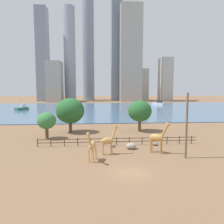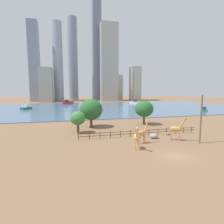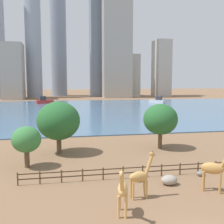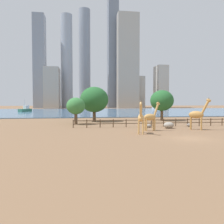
# 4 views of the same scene
# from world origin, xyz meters

# --- Properties ---
(ground_plane) EXTENTS (400.00, 400.00, 0.00)m
(ground_plane) POSITION_xyz_m (0.00, 80.00, 0.00)
(ground_plane) COLOR brown
(harbor_water) EXTENTS (180.00, 86.00, 0.20)m
(harbor_water) POSITION_xyz_m (0.00, 77.00, 0.10)
(harbor_water) COLOR #476B8C
(harbor_water) RESTS_ON ground
(giraffe_tall) EXTENTS (2.87, 2.18, 4.69)m
(giraffe_tall) POSITION_xyz_m (4.96, 7.16, 2.20)
(giraffe_tall) COLOR #C18C47
(giraffe_tall) RESTS_ON ground
(giraffe_companion) EXTENTS (2.56, 0.98, 4.16)m
(giraffe_companion) POSITION_xyz_m (-2.08, 7.06, 1.93)
(giraffe_companion) COLOR tan
(giraffe_companion) RESTS_ON ground
(giraffe_young) EXTENTS (1.33, 3.02, 4.20)m
(giraffe_young) POSITION_xyz_m (-4.30, 4.27, 2.01)
(giraffe_young) COLOR tan
(giraffe_young) RESTS_ON ground
(utility_pole) EXTENTS (0.28, 0.28, 8.63)m
(utility_pole) POSITION_xyz_m (8.05, 4.56, 4.31)
(utility_pole) COLOR brown
(utility_pole) RESTS_ON ground
(boulder_near_fence) EXTENTS (1.62, 1.27, 0.95)m
(boulder_near_fence) POSITION_xyz_m (1.60, 9.51, 0.48)
(boulder_near_fence) COLOR gray
(boulder_near_fence) RESTS_ON ground
(boulder_by_pole) EXTENTS (0.87, 0.71, 0.53)m
(boulder_by_pole) POSITION_xyz_m (-1.17, 10.90, 0.27)
(boulder_by_pole) COLOR gray
(boulder_by_pole) RESTS_ON ground
(boulder_small) EXTENTS (0.85, 0.71, 0.53)m
(boulder_small) POSITION_xyz_m (5.86, 11.26, 0.27)
(boulder_small) COLOR gray
(boulder_small) RESTS_ON ground
(enclosure_fence) EXTENTS (26.12, 0.14, 1.30)m
(enclosure_fence) POSITION_xyz_m (-0.16, 12.00, 0.76)
(enclosure_fence) COLOR #4C3826
(enclosure_fence) RESTS_ON ground
(tree_left_large) EXTENTS (5.93, 5.93, 7.27)m
(tree_left_large) POSITION_xyz_m (-9.03, 23.48, 4.58)
(tree_left_large) COLOR brown
(tree_left_large) RESTS_ON ground
(tree_center_broad) EXTENTS (5.09, 5.09, 6.71)m
(tree_center_broad) POSITION_xyz_m (5.83, 23.55, 4.39)
(tree_center_broad) COLOR brown
(tree_center_broad) RESTS_ON ground
(tree_right_tall) EXTENTS (3.40, 3.40, 4.88)m
(tree_right_tall) POSITION_xyz_m (-12.72, 17.76, 3.30)
(tree_right_tall) COLOR brown
(tree_right_tall) RESTS_ON ground
(boat_ferry) EXTENTS (6.41, 6.37, 2.92)m
(boat_ferry) POSITION_xyz_m (32.45, 98.68, 1.19)
(boat_ferry) COLOR silver
(boat_ferry) RESTS_ON harbor_water
(boat_sailboat) EXTENTS (7.39, 4.05, 6.30)m
(boat_sailboat) POSITION_xyz_m (-15.10, 105.89, 1.25)
(boat_sailboat) COLOR #B22D28
(boat_sailboat) RESTS_ON harbor_water
(boat_tug) EXTENTS (4.79, 6.16, 5.30)m
(boat_tug) POSITION_xyz_m (-35.17, 74.00, 1.09)
(boat_tug) COLOR #337259
(boat_tug) RESTS_ON harbor_water
(skyline_tower_needle) EXTENTS (8.05, 11.65, 107.35)m
(skyline_tower_needle) POSITION_xyz_m (13.88, 154.14, 53.67)
(skyline_tower_needle) COLOR slate
(skyline_tower_needle) RESTS_ON ground
(skyline_block_central) EXTENTS (8.91, 8.91, 71.88)m
(skyline_block_central) POSITION_xyz_m (-22.72, 151.89, 35.94)
(skyline_block_central) COLOR #939EAD
(skyline_block_central) RESTS_ON ground
(skyline_tower_glass) EXTENTS (8.42, 13.19, 33.57)m
(skyline_tower_glass) POSITION_xyz_m (52.14, 147.27, 16.79)
(skyline_tower_glass) COLOR #B7B2A8
(skyline_tower_glass) RESTS_ON ground
(skyline_block_left) EXTENTS (11.62, 14.70, 25.28)m
(skyline_block_left) POSITION_xyz_m (32.97, 153.33, 12.64)
(skyline_block_left) COLOR #B7B2A8
(skyline_block_left) RESTS_ON ground
(skyline_block_right) EXTENTS (9.74, 9.74, 82.19)m
(skyline_block_right) POSITION_xyz_m (-8.67, 165.25, 41.09)
(skyline_block_right) COLOR gray
(skyline_block_right) RESTS_ON ground
(skyline_tower_short) EXTENTS (15.93, 8.55, 70.86)m
(skyline_tower_short) POSITION_xyz_m (23.40, 140.64, 35.43)
(skyline_tower_short) COLOR #ADA89E
(skyline_tower_short) RESTS_ON ground
(skyline_block_wide) EXTENTS (8.38, 10.78, 69.41)m
(skyline_block_wide) POSITION_xyz_m (-42.51, 148.90, 34.71)
(skyline_block_wide) COLOR gray
(skyline_block_wide) RESTS_ON ground
(skyline_tower_far) EXTENTS (10.35, 14.15, 28.68)m
(skyline_tower_far) POSITION_xyz_m (-32.10, 137.40, 14.34)
(skyline_tower_far) COLOR #ADA89E
(skyline_tower_far) RESTS_ON ground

